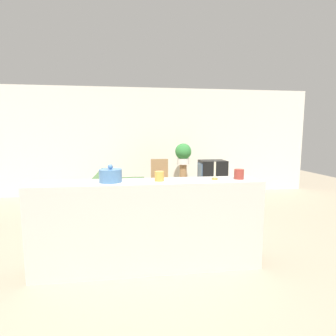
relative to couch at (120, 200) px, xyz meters
name	(u,v)px	position (x,y,z in m)	size (l,w,h in m)	color
ground_plane	(147,250)	(0.43, -1.61, -0.29)	(14.00, 14.00, 0.00)	tan
wall_back	(139,142)	(0.43, 1.82, 1.06)	(9.00, 0.06, 2.70)	silver
couch	(120,200)	(0.00, 0.00, 0.00)	(0.91, 1.62, 0.82)	#476B3D
tv_stand	(212,195)	(1.91, 0.30, -0.04)	(0.72, 0.51, 0.51)	#9E754C
television	(212,172)	(1.90, 0.30, 0.46)	(0.54, 0.45, 0.49)	black
wooden_chair	(160,179)	(0.86, 0.89, 0.23)	(0.44, 0.44, 0.98)	#9E754C
plant_stand	(183,180)	(1.48, 1.32, 0.11)	(0.17, 0.17, 0.81)	#9E754C
potted_plant	(183,153)	(1.48, 1.32, 0.79)	(0.40, 0.40, 0.51)	white
foreground_counter	(149,225)	(0.43, -2.06, 0.22)	(2.56, 0.44, 1.02)	beige
decorative_bowl	(111,175)	(0.01, -2.06, 0.80)	(0.25, 0.25, 0.20)	#4C7AAD
candle_jar	(159,176)	(0.55, -2.06, 0.78)	(0.11, 0.11, 0.11)	gold
candlestick	(215,174)	(1.20, -2.06, 0.79)	(0.07, 0.07, 0.21)	#B7933D
coffee_tin	(239,174)	(1.49, -2.06, 0.79)	(0.11, 0.11, 0.12)	#99382D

